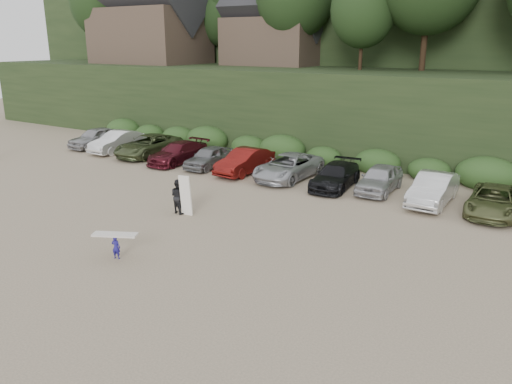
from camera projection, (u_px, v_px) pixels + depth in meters
The scene contains 5 objects.
ground at pixel (234, 242), 20.89m from camera, with size 120.00×120.00×0.00m, color tan.
hillside_backdrop at pixel (446, 6), 46.90m from camera, with size 90.00×41.50×28.00m.
parked_cars at pixel (301, 169), 29.76m from camera, with size 39.53×5.85×1.58m.
child_surfer at pixel (116, 242), 19.13m from camera, with size 1.75×1.19×1.03m.
adult_surfer at pixel (179, 196), 24.17m from camera, with size 1.32×0.78×2.01m.
Camera 1 is at (11.06, -15.94, 8.09)m, focal length 35.00 mm.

